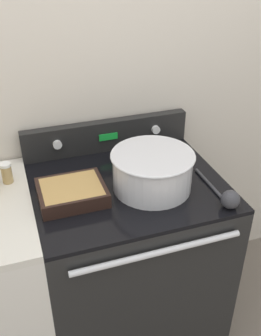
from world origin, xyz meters
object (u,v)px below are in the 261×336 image
Objects in this scene: ladle at (228,198)px; spice_jar_white_cap at (7,173)px; casserole_dish at (72,192)px; mixing_bowl at (152,169)px.

spice_jar_white_cap reaches higher than ladle.
spice_jar_white_cap is at bearing 141.00° from casserole_dish.
mixing_bowl is 0.61m from spice_jar_white_cap.
spice_jar_white_cap is at bearing 151.99° from ladle.
spice_jar_white_cap is (-0.23, 0.19, 0.02)m from casserole_dish.
spice_jar_white_cap is (-0.57, 0.22, -0.03)m from mixing_bowl.
mixing_bowl reaches higher than casserole_dish.
casserole_dish is at bearing 175.36° from mixing_bowl.
casserole_dish is at bearing 157.38° from ladle.
casserole_dish is at bearing -39.00° from spice_jar_white_cap.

